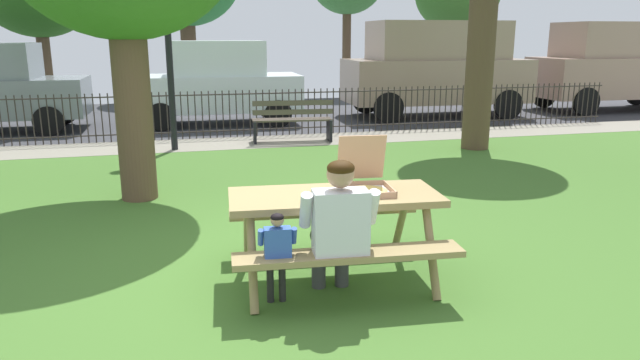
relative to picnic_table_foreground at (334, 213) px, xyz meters
name	(u,v)px	position (x,y,z in m)	size (l,w,h in m)	color
ground	(230,218)	(-0.73, 2.01, -0.61)	(28.00, 11.22, 0.02)	#426E29
cobblestone_walkway	(206,144)	(-0.73, 6.92, -0.60)	(28.00, 1.40, 0.01)	gray
street_asphalt	(196,116)	(-0.73, 11.25, -0.60)	(28.00, 7.26, 0.01)	#38383D
picnic_table_foreground	(334,213)	(0.00, 0.00, 0.00)	(1.91, 1.62, 0.79)	#9B8352
pizza_box_open	(365,181)	(0.28, 0.02, 0.26)	(0.47, 0.54, 0.48)	tan
adult_at_table	(338,225)	(-0.11, -0.49, 0.06)	(0.62, 0.61, 1.19)	#424242
child_at_table	(277,250)	(-0.59, -0.49, -0.10)	(0.30, 0.30, 0.80)	#262626
iron_fence_streetside	(202,114)	(-0.73, 7.62, -0.09)	(19.31, 0.03, 0.99)	#2D2823
park_bench_center	(292,121)	(1.00, 6.78, -0.18)	(1.63, 0.59, 0.85)	brown
lamp_post_walkway	(167,22)	(-1.32, 6.49, 1.73)	(0.28, 0.28, 3.78)	black
parked_car_center	(218,82)	(-0.24, 9.61, 0.41)	(3.95, 1.92, 1.98)	white
parked_car_right	(436,67)	(5.42, 9.61, 0.71)	(4.78, 2.23, 2.46)	gray
parked_car_far_right	(618,64)	(11.03, 9.61, 0.71)	(4.77, 2.23, 2.46)	#A07F6D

